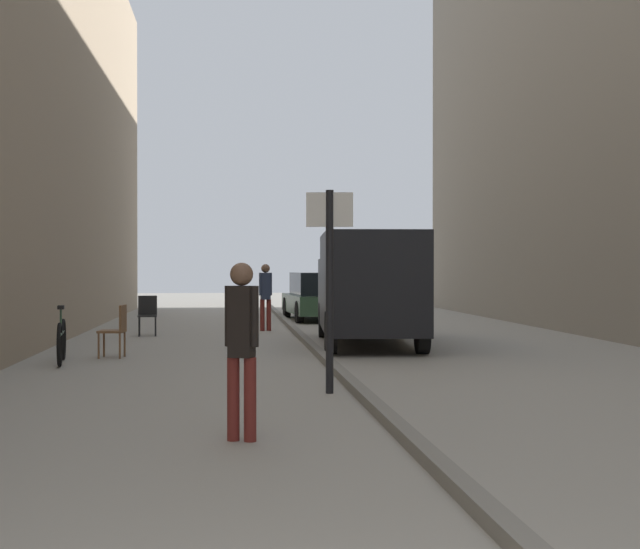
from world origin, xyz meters
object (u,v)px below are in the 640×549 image
delivery_van (368,285)px  cafe_chair_by_doorway (147,312)px  cafe_chair_near_window (117,327)px  bicycle_leaning (62,341)px  pedestrian_mid_block (242,338)px  street_sign_post (330,273)px  parked_car (319,297)px  pedestrian_main_foreground (266,292)px

delivery_van → cafe_chair_by_doorway: delivery_van is taller
delivery_van → cafe_chair_near_window: (-4.86, -2.02, -0.69)m
cafe_chair_near_window → bicycle_leaning: bearing=142.0°
pedestrian_mid_block → delivery_van: delivery_van is taller
delivery_van → street_sign_post: size_ratio=2.16×
cafe_chair_by_doorway → delivery_van: bearing=144.4°
street_sign_post → cafe_chair_near_window: (-3.27, 4.68, -1.00)m
delivery_van → parked_car: 8.51m
parked_car → street_sign_post: street_sign_post is taller
street_sign_post → parked_car: bearing=-88.1°
pedestrian_mid_block → cafe_chair_by_doorway: 12.70m
delivery_van → street_sign_post: (-1.59, -6.69, 0.31)m
pedestrian_main_foreground → bicycle_leaning: size_ratio=0.96×
cafe_chair_near_window → street_sign_post: bearing=-139.0°
parked_car → cafe_chair_by_doorway: bearing=-133.4°
delivery_van → street_sign_post: 6.89m
bicycle_leaning → street_sign_post: bearing=-50.9°
street_sign_post → cafe_chair_by_doorway: bearing=-64.2°
bicycle_leaning → cafe_chair_near_window: bearing=38.5°
bicycle_leaning → cafe_chair_near_window: (0.80, 0.83, 0.17)m
pedestrian_mid_block → delivery_van: (2.76, 9.58, 0.28)m
pedestrian_mid_block → parked_car: bearing=-77.0°
delivery_van → street_sign_post: street_sign_post is taller
pedestrian_mid_block → parked_car: pedestrian_mid_block is taller
parked_car → bicycle_leaning: parked_car is taller
pedestrian_mid_block → bicycle_leaning: size_ratio=0.94×
bicycle_leaning → cafe_chair_near_window: 1.16m
pedestrian_main_foreground → delivery_van: (1.94, -4.15, 0.26)m
cafe_chair_near_window → cafe_chair_by_doorway: (0.08, 4.96, 0.00)m
parked_car → bicycle_leaning: bearing=-119.4°
pedestrian_mid_block → bicycle_leaning: pedestrian_mid_block is taller
parked_car → cafe_chair_by_doorway: (-4.67, -5.55, -0.17)m
parked_car → pedestrian_main_foreground: bearing=-116.2°
pedestrian_main_foreground → bicycle_leaning: bearing=49.4°
pedestrian_main_foreground → cafe_chair_near_window: pedestrian_main_foreground is taller
delivery_van → parked_car: bearing=95.1°
delivery_van → cafe_chair_near_window: 5.31m
bicycle_leaning → pedestrian_mid_block: bearing=-74.2°
cafe_chair_by_doorway → pedestrian_mid_block: bearing=95.2°
cafe_chair_by_doorway → parked_car: bearing=-134.0°
pedestrian_mid_block → bicycle_leaning: 7.36m
pedestrian_main_foreground → delivery_van: delivery_van is taller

